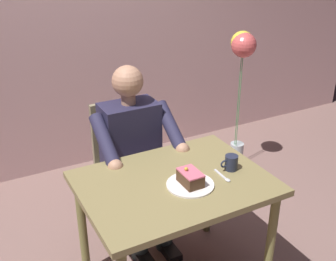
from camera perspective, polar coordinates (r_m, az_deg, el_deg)
name	(u,v)px	position (r m, az deg, el deg)	size (l,w,h in m)	color
dining_table	(174,195)	(2.27, 0.87, -8.82)	(1.00, 0.75, 0.71)	olive
chair	(126,161)	(2.87, -5.85, -4.16)	(0.42, 0.42, 0.89)	#80795A
seated_person	(136,155)	(2.66, -4.50, -3.42)	(0.53, 0.58, 1.19)	#272440
dessert_plate	(190,185)	(2.18, 3.08, -7.46)	(0.25, 0.25, 0.01)	white
cake_slice	(190,178)	(2.16, 3.10, -6.52)	(0.09, 0.14, 0.09)	#4A2F1C
coffee_cup	(231,162)	(2.32, 8.68, -4.36)	(0.11, 0.07, 0.09)	#21273B
dessert_spoon	(224,177)	(2.26, 7.75, -6.41)	(0.03, 0.14, 0.01)	silver
balloon_display	(242,66)	(3.45, 10.15, 8.77)	(0.20, 0.22, 1.22)	#B2C1C6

